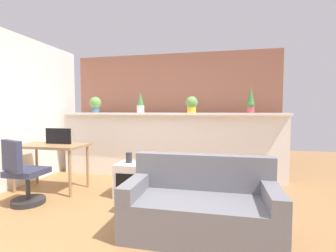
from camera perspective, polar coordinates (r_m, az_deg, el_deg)
ground_plane at (r=3.10m, az=-8.77°, el=-21.26°), size 12.00×12.00×0.00m
divider_wall at (r=4.78m, az=-0.15°, el=-4.73°), size 4.34×0.16×1.22m
plant_shelf at (r=4.69m, az=-0.25°, el=2.82°), size 4.34×0.37×0.04m
brick_wall_behind at (r=5.32m, az=1.26°, el=3.05°), size 4.34×0.10×2.50m
potted_plant_0 at (r=5.24m, az=-16.40°, el=4.95°), size 0.24×0.24×0.32m
potted_plant_1 at (r=4.84m, az=-6.37°, el=5.26°), size 0.14×0.14×0.39m
potted_plant_2 at (r=4.58m, az=5.47°, el=5.08°), size 0.22×0.22×0.30m
potted_plant_3 at (r=4.64m, az=18.54°, el=5.48°), size 0.13×0.13×0.47m
desk at (r=4.47m, az=-25.30°, el=-4.92°), size 1.10×0.60×0.75m
tv_monitor at (r=4.46m, az=-23.97°, el=-2.13°), size 0.45×0.04×0.26m
office_chair at (r=3.98m, az=-30.41°, el=-10.15°), size 0.51×0.51×0.91m
side_cube_shelf at (r=3.89m, az=-8.78°, el=-12.12°), size 0.40×0.41×0.50m
vase_on_shelf at (r=3.87m, az=-8.99°, el=-7.21°), size 0.09×0.09×0.16m
couch at (r=2.76m, az=7.53°, el=-18.06°), size 1.56×0.76×0.80m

